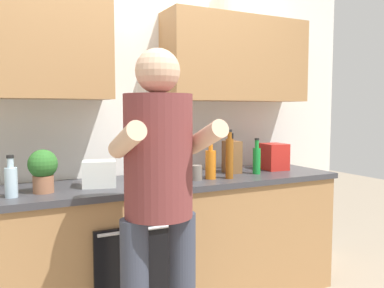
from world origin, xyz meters
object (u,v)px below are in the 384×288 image
bottle_water (11,180)px  mixing_bowl (155,172)px  person_standing (159,189)px  grocery_bag_crisps (274,157)px  bottle_hotsauce (184,155)px  bottle_juice (211,163)px  cup_ceramic (168,176)px  knife_block (232,157)px  potted_herb (43,169)px  cup_stoneware (196,173)px  grocery_bag_produce (99,174)px  bottle_soda (257,159)px  bottle_syrup (229,157)px

bottle_water → mixing_bowl: bottle_water is taller
mixing_bowl → person_standing: bearing=-110.6°
person_standing → grocery_bag_crisps: 1.50m
bottle_hotsauce → grocery_bag_crisps: size_ratio=1.61×
bottle_juice → cup_ceramic: bottle_juice is taller
knife_block → bottle_water: bearing=-173.3°
knife_block → potted_herb: knife_block is taller
cup_stoneware → bottle_juice: bearing=-3.3°
bottle_hotsauce → potted_herb: bearing=-166.7°
grocery_bag_produce → bottle_soda: bearing=-1.6°
bottle_water → bottle_syrup: 1.40m
potted_herb → grocery_bag_produce: 0.34m
grocery_bag_crisps → grocery_bag_produce: 1.44m
bottle_hotsauce → grocery_bag_crisps: bottle_hotsauce is taller
person_standing → knife_block: bearing=39.7°
bottle_water → bottle_juice: (1.27, 0.02, 0.01)m
bottle_hotsauce → grocery_bag_produce: (-0.69, -0.21, -0.06)m
knife_block → grocery_bag_produce: 1.05m
mixing_bowl → grocery_bag_crisps: size_ratio=1.32×
bottle_hotsauce → knife_block: bearing=-17.9°
bottle_hotsauce → person_standing: bearing=-122.6°
bottle_juice → cup_stoneware: size_ratio=2.76×
bottle_syrup → mixing_bowl: bearing=151.7°
bottle_juice → mixing_bowl: size_ratio=1.01×
bottle_syrup → bottle_juice: bearing=160.4°
mixing_bowl → grocery_bag_produce: size_ratio=1.36×
cup_ceramic → grocery_bag_crisps: (1.01, 0.18, 0.05)m
mixing_bowl → knife_block: 0.62m
bottle_hotsauce → cup_ceramic: size_ratio=3.30×
cup_ceramic → bottle_soda: bearing=4.9°
grocery_bag_crisps → grocery_bag_produce: (-1.44, -0.08, -0.02)m
potted_herb → grocery_bag_produce: bearing=6.2°
bottle_soda → bottle_syrup: bearing=-164.3°
bottle_syrup → grocery_bag_produce: 0.90m
bottle_juice → knife_block: 0.32m
bottle_soda → bottle_juice: (-0.42, -0.04, -0.00)m
knife_block → potted_herb: 1.39m
bottle_hotsauce → cup_ceramic: (-0.26, -0.30, -0.09)m
person_standing → cup_stoneware: bearing=49.0°
bottle_water → cup_stoneware: (1.16, 0.03, -0.04)m
bottle_water → grocery_bag_crisps: size_ratio=1.12×
potted_herb → grocery_bag_crisps: potted_herb is taller
cup_stoneware → knife_block: (0.39, 0.16, 0.07)m
bottle_water → bottle_soda: bearing=1.9°
person_standing → cup_stoneware: size_ratio=16.48×
bottle_soda → cup_stoneware: bottle_soda is taller
cup_ceramic → cup_stoneware: bearing=8.4°
cup_stoneware → potted_herb: size_ratio=0.40×
grocery_bag_produce → grocery_bag_crisps: bearing=3.3°
bottle_soda → bottle_juice: 0.42m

